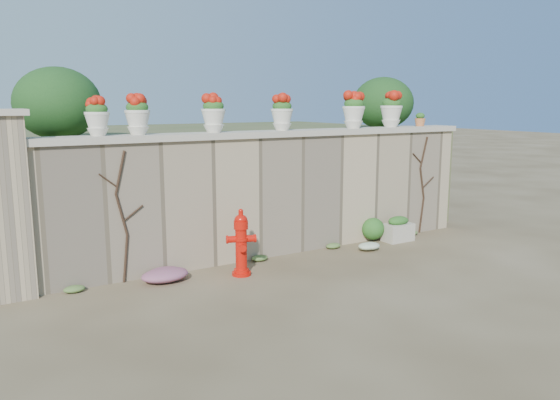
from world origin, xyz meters
TOP-DOWN VIEW (x-y plane):
  - ground at (0.00, 0.00)m, footprint 80.00×80.00m
  - stone_wall at (0.00, 1.80)m, footprint 8.00×0.40m
  - wall_cap at (0.00, 1.80)m, footprint 8.10×0.52m
  - gate_pillar at (-4.15, 1.80)m, footprint 0.72×0.72m
  - raised_fill at (0.00, 5.00)m, footprint 9.00×6.00m
  - back_shrub_left at (-3.20, 3.00)m, footprint 1.30×1.30m
  - back_shrub_right at (3.40, 3.00)m, footprint 1.30×1.30m
  - vine_left at (-2.67, 1.58)m, footprint 0.60×0.04m
  - vine_right at (3.23, 1.58)m, footprint 0.60×0.04m
  - fire_hydrant at (-1.09, 0.99)m, footprint 0.44×0.31m
  - planter_box at (2.36, 1.31)m, footprint 0.57×0.33m
  - green_shrub at (2.02, 1.55)m, footprint 0.58×0.52m
  - magenta_clump at (-2.08, 1.36)m, footprint 0.91×0.60m
  - white_flowers at (1.44, 1.06)m, footprint 0.54×0.43m
  - urn_pot_0 at (-2.89, 1.80)m, footprint 0.34×0.34m
  - urn_pot_1 at (-2.33, 1.80)m, footprint 0.36×0.36m
  - urn_pot_2 at (-1.13, 1.80)m, footprint 0.38×0.38m
  - urn_pot_3 at (0.11, 1.80)m, footprint 0.37×0.37m
  - urn_pot_4 at (1.63, 1.80)m, footprint 0.41×0.41m
  - urn_pot_5 at (2.54, 1.80)m, footprint 0.41×0.41m
  - terracotta_pot at (3.31, 1.80)m, footprint 0.21×0.21m

SIDE VIEW (x-z plane):
  - ground at x=0.00m, z-range 0.00..0.00m
  - white_flowers at x=1.44m, z-range 0.00..0.19m
  - magenta_clump at x=-2.08m, z-range 0.00..0.24m
  - planter_box at x=2.36m, z-range -0.02..0.45m
  - green_shrub at x=2.02m, z-range 0.00..0.55m
  - fire_hydrant at x=-1.09m, z-range 0.00..1.01m
  - vine_left at x=-2.67m, z-range 0.04..1.94m
  - vine_right at x=3.23m, z-range 0.04..1.94m
  - stone_wall at x=0.00m, z-range 0.00..2.00m
  - raised_fill at x=0.00m, z-range 0.00..2.00m
  - gate_pillar at x=-4.15m, z-range 0.02..2.50m
  - wall_cap at x=0.00m, z-range 2.00..2.10m
  - terracotta_pot at x=3.31m, z-range 2.09..2.34m
  - urn_pot_0 at x=-2.89m, z-range 2.10..2.63m
  - urn_pot_1 at x=-2.33m, z-range 2.10..2.67m
  - urn_pot_3 at x=0.11m, z-range 2.10..2.68m
  - urn_pot_2 at x=-1.13m, z-range 2.10..2.69m
  - urn_pot_4 at x=1.63m, z-range 2.10..2.73m
  - urn_pot_5 at x=2.54m, z-range 2.10..2.75m
  - back_shrub_left at x=-3.20m, z-range 2.00..3.10m
  - back_shrub_right at x=3.40m, z-range 2.00..3.10m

